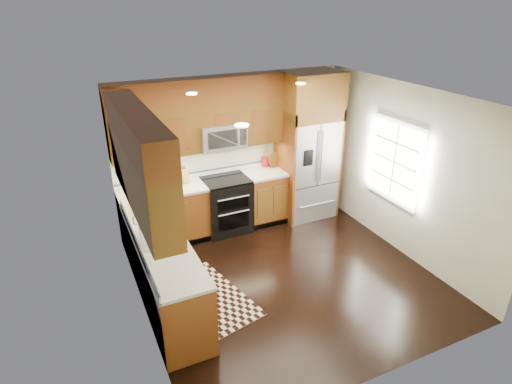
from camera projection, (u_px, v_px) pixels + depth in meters
name	position (u px, v px, depth m)	size (l,w,h in m)	color
ground	(285.00, 277.00, 6.22)	(4.00, 4.00, 0.00)	black
wall_back	(232.00, 151.00, 7.32)	(4.00, 0.02, 2.60)	silver
wall_left	(136.00, 227.00, 4.90)	(0.02, 4.00, 2.60)	silver
wall_right	(404.00, 172.00, 6.45)	(0.02, 4.00, 2.60)	silver
window	(395.00, 162.00, 6.56)	(0.04, 1.10, 1.30)	white
base_cabinets	(184.00, 240.00, 6.30)	(2.85, 3.00, 0.90)	brown
countertop	(189.00, 206.00, 6.25)	(2.86, 3.01, 0.04)	silver
upper_cabinets	(177.00, 132.00, 5.82)	(2.85, 3.00, 1.15)	brown
range	(227.00, 205.00, 7.30)	(0.76, 0.67, 0.95)	black
microwave	(221.00, 136.00, 6.91)	(0.76, 0.40, 0.42)	#B2B2B7
refrigerator	(308.00, 147.00, 7.51)	(0.98, 0.75, 2.60)	#B2B2B7
sink_faucet	(157.00, 236.00, 5.32)	(0.54, 0.44, 0.37)	#B2B2B7
rug	(207.00, 298.00, 5.76)	(0.89, 1.48, 0.01)	black
knife_block	(184.00, 176.00, 6.94)	(0.15, 0.17, 0.29)	#A28F4E
utensil_crock	(265.00, 159.00, 7.60)	(0.14, 0.14, 0.37)	#AF151E
cutting_board	(275.00, 166.00, 7.62)	(0.28, 0.28, 0.02)	brown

